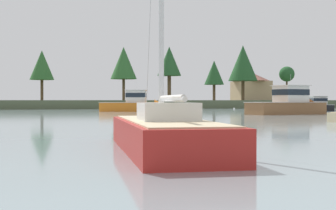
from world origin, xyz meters
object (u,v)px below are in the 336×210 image
object	(u,v)px
cruiser_wood	(293,108)
sailboat_red	(165,142)
cruiser_orange	(140,107)
mooring_buoy_white	(234,109)
dinghy_maroon	(263,110)
cruiser_black	(317,107)

from	to	relation	value
cruiser_wood	sailboat_red	xyz separation A→B (m)	(-24.08, -33.98, -0.45)
cruiser_orange	mooring_buoy_white	bearing A→B (deg)	33.41
dinghy_maroon	mooring_buoy_white	distance (m)	16.48
cruiser_black	sailboat_red	xyz separation A→B (m)	(-37.70, -50.33, -0.24)
dinghy_maroon	sailboat_red	bearing A→B (deg)	-119.71
dinghy_maroon	cruiser_wood	bearing A→B (deg)	-103.96
cruiser_wood	dinghy_maroon	xyz separation A→B (m)	(3.62, 14.59, -0.55)
cruiser_wood	cruiser_black	world-z (taller)	cruiser_wood
mooring_buoy_white	cruiser_wood	bearing A→B (deg)	-101.22
cruiser_black	sailboat_red	world-z (taller)	sailboat_red
cruiser_wood	sailboat_red	bearing A→B (deg)	-125.33
cruiser_orange	mooring_buoy_white	world-z (taller)	cruiser_orange
cruiser_wood	cruiser_orange	xyz separation A→B (m)	(-13.91, 17.66, -0.09)
cruiser_wood	cruiser_black	bearing A→B (deg)	50.22
cruiser_orange	dinghy_maroon	xyz separation A→B (m)	(17.53, -3.07, -0.46)
cruiser_orange	cruiser_black	bearing A→B (deg)	-2.71
cruiser_orange	cruiser_black	world-z (taller)	cruiser_orange
cruiser_orange	sailboat_red	distance (m)	52.63
sailboat_red	dinghy_maroon	size ratio (longest dim) A/B	3.44
cruiser_orange	cruiser_black	size ratio (longest dim) A/B	1.23
cruiser_black	dinghy_maroon	distance (m)	10.15
cruiser_wood	cruiser_black	xyz separation A→B (m)	(13.61, 16.36, -0.20)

